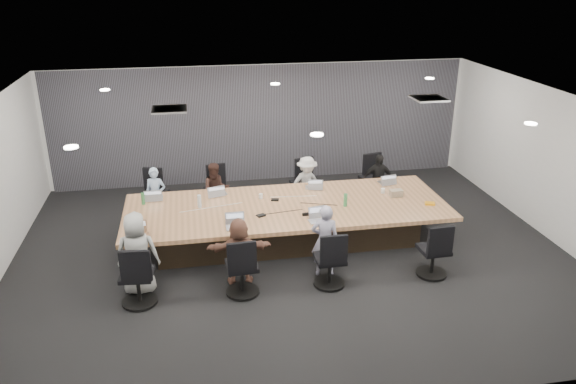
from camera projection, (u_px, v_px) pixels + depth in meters
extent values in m
cube|color=black|center=(292.00, 253.00, 10.32)|extent=(10.00, 8.00, 0.00)
cube|color=white|center=(292.00, 103.00, 9.27)|extent=(10.00, 8.00, 0.00)
cube|color=silver|center=(261.00, 123.00, 13.44)|extent=(10.00, 0.00, 2.80)
cube|color=silver|center=(360.00, 310.00, 6.15)|extent=(10.00, 0.00, 2.80)
cube|color=silver|center=(551.00, 165.00, 10.63)|extent=(0.00, 8.00, 2.80)
cube|color=#4F4E59|center=(262.00, 124.00, 13.37)|extent=(9.80, 0.04, 2.80)
cube|color=#312519|center=(287.00, 225.00, 10.65)|extent=(4.80, 1.40, 0.66)
cube|color=tan|center=(287.00, 207.00, 10.51)|extent=(6.00, 2.20, 0.08)
imported|color=#A9C4E5|center=(156.00, 195.00, 11.38)|extent=(0.47, 0.36, 1.16)
cube|color=#B2B2B7|center=(154.00, 198.00, 10.82)|extent=(0.34, 0.24, 0.02)
imported|color=#38221D|center=(216.00, 191.00, 11.58)|extent=(0.60, 0.48, 1.19)
cube|color=#B2B2B7|center=(218.00, 194.00, 11.02)|extent=(0.38, 0.29, 0.02)
imported|color=#BDBDBD|center=(307.00, 184.00, 11.89)|extent=(0.87, 0.62, 1.21)
cube|color=#B2B2B7|center=(313.00, 187.00, 11.34)|extent=(0.33, 0.25, 0.02)
imported|color=black|center=(378.00, 180.00, 12.16)|extent=(0.71, 0.35, 1.18)
cube|color=#B2B2B7|center=(387.00, 182.00, 11.60)|extent=(0.36, 0.27, 0.02)
imported|color=#9EA09E|center=(137.00, 254.00, 8.85)|extent=(0.69, 0.47, 1.38)
cube|color=#8C6647|center=(139.00, 235.00, 9.33)|extent=(0.31, 0.23, 0.02)
imported|color=brown|center=(239.00, 251.00, 9.16)|extent=(1.08, 0.39, 1.15)
cube|color=#B2B2B7|center=(236.00, 227.00, 9.59)|extent=(0.33, 0.23, 0.02)
imported|color=#9894AE|center=(325.00, 241.00, 9.37)|extent=(0.53, 0.41, 1.28)
cube|color=#B2B2B7|center=(318.00, 221.00, 9.83)|extent=(0.32, 0.24, 0.02)
cylinder|color=#3A884B|center=(143.00, 199.00, 10.51)|extent=(0.07, 0.07, 0.23)
cylinder|color=#3A884B|center=(345.00, 200.00, 10.42)|extent=(0.09, 0.09, 0.25)
cylinder|color=silver|center=(199.00, 201.00, 10.38)|extent=(0.09, 0.09, 0.24)
cylinder|color=white|center=(261.00, 196.00, 10.80)|extent=(0.09, 0.09, 0.09)
cylinder|color=white|center=(383.00, 191.00, 11.05)|extent=(0.10, 0.10, 0.10)
cylinder|color=brown|center=(140.00, 221.00, 9.74)|extent=(0.08, 0.08, 0.10)
cube|color=black|center=(261.00, 215.00, 10.04)|extent=(0.17, 0.14, 0.03)
cube|color=black|center=(275.00, 200.00, 10.72)|extent=(0.16, 0.13, 0.03)
cube|color=black|center=(306.00, 214.00, 10.06)|extent=(0.15, 0.05, 0.05)
cube|color=gray|center=(396.00, 193.00, 10.89)|extent=(0.25, 0.15, 0.13)
cube|color=orange|center=(430.00, 203.00, 10.53)|extent=(0.21, 0.17, 0.04)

